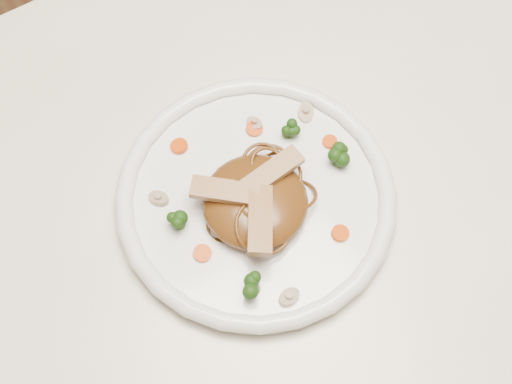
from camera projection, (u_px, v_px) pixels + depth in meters
ground at (290, 339)px, 1.52m from camera, size 4.00×4.00×0.00m
table at (311, 209)px, 0.94m from camera, size 1.20×0.80×0.75m
plate at (256, 201)px, 0.82m from camera, size 0.32×0.32×0.02m
noodle_mound at (255, 202)px, 0.80m from camera, size 0.13×0.13×0.04m
chicken_a at (273, 171)px, 0.79m from camera, size 0.07×0.03×0.01m
chicken_b at (225, 191)px, 0.78m from camera, size 0.07×0.07×0.01m
chicken_c at (260, 220)px, 0.76m from camera, size 0.06×0.08×0.01m
broccoli_0 at (288, 127)px, 0.84m from camera, size 0.03×0.03×0.03m
broccoli_1 at (178, 219)px, 0.79m from camera, size 0.03×0.03×0.03m
broccoli_2 at (253, 285)px, 0.75m from camera, size 0.03×0.03×0.03m
broccoli_3 at (340, 156)px, 0.82m from camera, size 0.03×0.03×0.03m
carrot_0 at (254, 129)px, 0.85m from camera, size 0.03×0.03×0.00m
carrot_1 at (202, 253)px, 0.78m from camera, size 0.02×0.02×0.00m
carrot_2 at (330, 142)px, 0.84m from camera, size 0.02×0.02×0.00m
carrot_3 at (179, 146)px, 0.84m from camera, size 0.02×0.02×0.00m
carrot_4 at (340, 233)px, 0.79m from camera, size 0.02×0.02×0.00m
mushroom_0 at (289, 297)px, 0.76m from camera, size 0.03×0.03×0.01m
mushroom_1 at (306, 112)px, 0.86m from camera, size 0.04×0.04×0.01m
mushroom_2 at (159, 198)px, 0.81m from camera, size 0.03×0.03×0.01m
mushroom_3 at (255, 123)px, 0.85m from camera, size 0.03×0.03×0.01m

